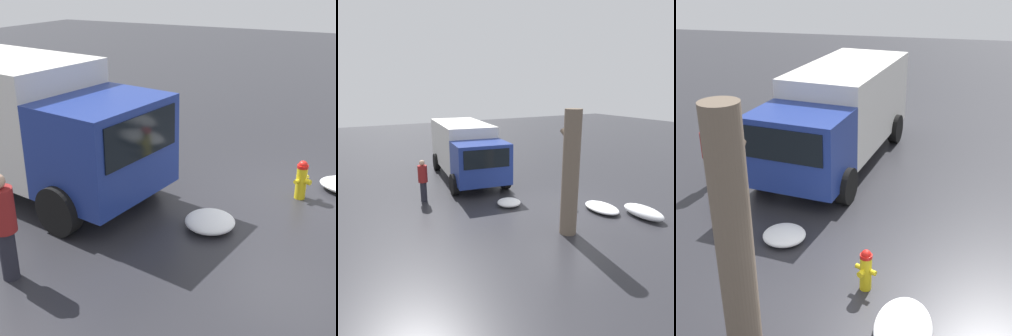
# 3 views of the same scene
# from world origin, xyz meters

# --- Properties ---
(ground_plane) EXTENTS (60.00, 60.00, 0.00)m
(ground_plane) POSITION_xyz_m (0.00, 0.00, 0.00)
(ground_plane) COLOR #28282D
(fire_hydrant) EXTENTS (0.33, 0.42, 0.81)m
(fire_hydrant) POSITION_xyz_m (-0.00, 0.00, 0.42)
(fire_hydrant) COLOR yellow
(fire_hydrant) RESTS_ON ground_plane
(tree_trunk) EXTENTS (0.79, 0.52, 3.87)m
(tree_trunk) POSITION_xyz_m (-1.82, 1.49, 1.95)
(tree_trunk) COLOR #6B5B4C
(tree_trunk) RESTS_ON ground_plane
(delivery_truck) EXTENTS (6.88, 3.24, 2.66)m
(delivery_truck) POSITION_xyz_m (5.72, 1.88, 1.48)
(delivery_truck) COLOR navy
(delivery_truck) RESTS_ON ground_plane
(pedestrian) EXTENTS (0.37, 0.37, 1.68)m
(pedestrian) POSITION_xyz_m (3.21, 4.69, 0.92)
(pedestrian) COLOR #23232D
(pedestrian) RESTS_ON ground_plane
(snow_pile_by_hydrant) EXTENTS (1.46, 0.91, 0.26)m
(snow_pile_by_hydrant) POSITION_xyz_m (-0.98, -0.79, 0.13)
(snow_pile_by_hydrant) COLOR white
(snow_pile_by_hydrant) RESTS_ON ground_plane
(snow_pile_curbside) EXTENTS (0.90, 0.90, 0.26)m
(snow_pile_curbside) POSITION_xyz_m (1.15, 1.96, 0.13)
(snow_pile_curbside) COLOR white
(snow_pile_curbside) RESTS_ON ground_plane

